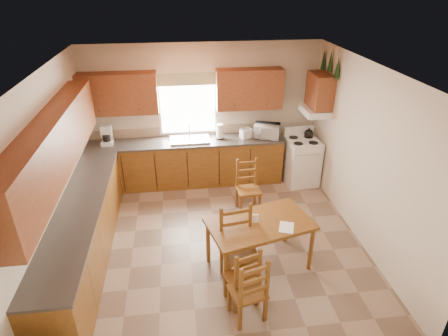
{
  "coord_description": "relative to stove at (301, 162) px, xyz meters",
  "views": [
    {
      "loc": [
        -0.51,
        -4.72,
        3.81
      ],
      "look_at": [
        0.15,
        0.3,
        1.15
      ],
      "focal_mm": 30.0,
      "sensor_mm": 36.0,
      "label": 1
    }
  ],
  "objects": [
    {
      "name": "floor",
      "position": [
        -1.88,
        -1.68,
        -0.45
      ],
      "size": [
        4.5,
        4.5,
        0.0
      ],
      "primitive_type": "plane",
      "color": "#836B57",
      "rests_on": "ground"
    },
    {
      "name": "ceiling",
      "position": [
        -1.88,
        -1.68,
        2.25
      ],
      "size": [
        4.5,
        4.5,
        0.0
      ],
      "primitive_type": "plane",
      "color": "#A05025",
      "rests_on": "floor"
    },
    {
      "name": "wall_left",
      "position": [
        -4.13,
        -1.68,
        0.9
      ],
      "size": [
        4.5,
        4.5,
        0.0
      ],
      "primitive_type": "plane",
      "color": "beige",
      "rests_on": "floor"
    },
    {
      "name": "wall_right",
      "position": [
        0.37,
        -1.68,
        0.9
      ],
      "size": [
        4.5,
        4.5,
        0.0
      ],
      "primitive_type": "plane",
      "color": "beige",
      "rests_on": "floor"
    },
    {
      "name": "wall_back",
      "position": [
        -1.88,
        0.57,
        0.9
      ],
      "size": [
        4.5,
        4.5,
        0.0
      ],
      "primitive_type": "plane",
      "color": "beige",
      "rests_on": "floor"
    },
    {
      "name": "wall_front",
      "position": [
        -1.88,
        -3.93,
        0.9
      ],
      "size": [
        4.5,
        4.5,
        0.0
      ],
      "primitive_type": "plane",
      "color": "beige",
      "rests_on": "floor"
    },
    {
      "name": "lower_cab_back",
      "position": [
        -2.25,
        0.27,
        -0.01
      ],
      "size": [
        3.75,
        0.6,
        0.88
      ],
      "primitive_type": "cube",
      "color": "brown",
      "rests_on": "floor"
    },
    {
      "name": "lower_cab_left",
      "position": [
        -3.83,
        -1.83,
        -0.01
      ],
      "size": [
        0.6,
        3.6,
        0.88
      ],
      "primitive_type": "cube",
      "color": "brown",
      "rests_on": "floor"
    },
    {
      "name": "counter_back",
      "position": [
        -2.25,
        0.27,
        0.45
      ],
      "size": [
        3.75,
        0.63,
        0.04
      ],
      "primitive_type": "cube",
      "color": "#3F3936",
      "rests_on": "lower_cab_back"
    },
    {
      "name": "counter_left",
      "position": [
        -3.83,
        -1.83,
        0.45
      ],
      "size": [
        0.63,
        3.6,
        0.04
      ],
      "primitive_type": "cube",
      "color": "#3F3936",
      "rests_on": "lower_cab_left"
    },
    {
      "name": "backsplash",
      "position": [
        -2.25,
        0.56,
        0.56
      ],
      "size": [
        3.75,
        0.01,
        0.18
      ],
      "primitive_type": "cube",
      "color": "gray",
      "rests_on": "counter_back"
    },
    {
      "name": "upper_cab_back_left",
      "position": [
        -3.43,
        0.41,
        1.4
      ],
      "size": [
        1.41,
        0.33,
        0.75
      ],
      "primitive_type": "cube",
      "color": "brown",
      "rests_on": "wall_back"
    },
    {
      "name": "upper_cab_back_right",
      "position": [
        -1.02,
        0.41,
        1.4
      ],
      "size": [
        1.25,
        0.33,
        0.75
      ],
      "primitive_type": "cube",
      "color": "brown",
      "rests_on": "wall_back"
    },
    {
      "name": "upper_cab_left",
      "position": [
        -3.96,
        -1.83,
        1.4
      ],
      "size": [
        0.33,
        3.6,
        0.75
      ],
      "primitive_type": "cube",
      "color": "brown",
      "rests_on": "wall_left"
    },
    {
      "name": "upper_cab_stove",
      "position": [
        0.2,
        -0.03,
        1.45
      ],
      "size": [
        0.33,
        0.62,
        0.62
      ],
      "primitive_type": "cube",
      "color": "brown",
      "rests_on": "wall_right"
    },
    {
      "name": "range_hood",
      "position": [
        0.15,
        -0.03,
        1.07
      ],
      "size": [
        0.44,
        0.62,
        0.12
      ],
      "primitive_type": "cube",
      "color": "white",
      "rests_on": "wall_right"
    },
    {
      "name": "window_frame",
      "position": [
        -2.18,
        0.54,
        1.1
      ],
      "size": [
        1.13,
        0.02,
        1.18
      ],
      "primitive_type": "cube",
      "color": "white",
      "rests_on": "wall_back"
    },
    {
      "name": "window_pane",
      "position": [
        -2.18,
        0.54,
        1.1
      ],
      "size": [
        1.05,
        0.01,
        1.1
      ],
      "primitive_type": "cube",
      "color": "white",
      "rests_on": "wall_back"
    },
    {
      "name": "window_valance",
      "position": [
        -2.18,
        0.51,
        1.6
      ],
      "size": [
        1.19,
        0.01,
        0.24
      ],
      "primitive_type": "cube",
      "color": "#4E6535",
      "rests_on": "wall_back"
    },
    {
      "name": "sink_basin",
      "position": [
        -2.18,
        0.27,
        0.49
      ],
      "size": [
        0.75,
        0.45,
        0.04
      ],
      "primitive_type": "cube",
      "color": "silver",
      "rests_on": "counter_back"
    },
    {
      "name": "pine_decal_a",
      "position": [
        0.33,
        -0.35,
        1.93
      ],
      "size": [
        0.22,
        0.22,
        0.36
      ],
      "primitive_type": "cone",
      "color": "#143814",
      "rests_on": "wall_right"
    },
    {
      "name": "pine_decal_b",
      "position": [
        0.33,
        -0.03,
        1.97
      ],
      "size": [
        0.22,
        0.22,
        0.36
      ],
      "primitive_type": "cone",
      "color": "#143814",
      "rests_on": "wall_right"
    },
    {
      "name": "pine_decal_c",
      "position": [
        0.33,
        0.29,
        1.93
      ],
      "size": [
        0.22,
        0.22,
        0.36
      ],
      "primitive_type": "cone",
      "color": "#143814",
      "rests_on": "wall_right"
    },
    {
      "name": "stove",
      "position": [
        0.0,
        0.0,
        0.0
      ],
      "size": [
        0.66,
        0.68,
        0.9
      ],
      "primitive_type": "cube",
      "rotation": [
        0.0,
        0.0,
        0.08
      ],
      "color": "white",
      "rests_on": "floor"
    },
    {
      "name": "coffeemaker",
      "position": [
        -3.73,
        0.3,
        0.64
      ],
      "size": [
        0.2,
        0.24,
        0.34
      ],
      "primitive_type": "cube",
      "rotation": [
        0.0,
        0.0,
        -0.01
      ],
      "color": "white",
      "rests_on": "counter_back"
    },
    {
      "name": "paper_towel",
      "position": [
        -1.59,
        0.29,
        0.62
      ],
      "size": [
        0.14,
        0.14,
        0.3
      ],
      "primitive_type": "cylinder",
      "rotation": [
        0.0,
        0.0,
        -0.12
      ],
      "color": "white",
      "rests_on": "counter_back"
    },
    {
      "name": "toaster",
      "position": [
        -1.08,
        0.27,
        0.56
      ],
      "size": [
        0.26,
        0.21,
        0.18
      ],
      "primitive_type": "cube",
      "rotation": [
        0.0,
        0.0,
        0.41
      ],
      "color": "white",
      "rests_on": "counter_back"
    },
    {
      "name": "microwave",
      "position": [
        -0.67,
        0.24,
        0.6
      ],
      "size": [
        0.54,
        0.46,
        0.27
      ],
      "primitive_type": "imported",
      "rotation": [
        0.0,
        0.0,
        -0.35
      ],
      "color": "white",
      "rests_on": "counter_back"
    },
    {
      "name": "dining_table",
      "position": [
        -1.35,
        -2.3,
        -0.07
      ],
      "size": [
        1.57,
        1.13,
        0.76
      ],
      "primitive_type": "cube",
      "rotation": [
        0.0,
        0.0,
        0.25
      ],
      "color": "brown",
      "rests_on": "floor"
    },
    {
      "name": "chair_near_left",
      "position": [
        -1.68,
        -3.17,
        0.02
      ],
      "size": [
        0.48,
        0.47,
        0.95
      ],
      "primitive_type": "cube",
      "rotation": [
        0.0,
        0.0,
        3.41
      ],
      "color": "brown",
      "rests_on": "floor"
    },
    {
      "name": "chair_near_right",
      "position": [
        -1.71,
        -2.93,
        -0.0
      ],
      "size": [
        0.47,
        0.46,
        0.9
      ],
      "primitive_type": "cube",
      "rotation": [
        0.0,
        0.0,
        3.45
      ],
      "color": "brown",
      "rests_on": "floor"
    },
    {
      "name": "chair_far_left",
      "position": [
        -1.67,
        -2.56,
        0.1
      ],
      "size": [
        0.52,
        0.5,
        1.1
      ],
      "primitive_type": "cube",
      "rotation": [
        0.0,
        0.0,
        0.14
      ],
      "color": "brown",
      "rests_on": "floor"
    },
    {
      "name": "chair_far_right",
      "position": [
        -1.23,
        -0.87,
        0.02
      ],
      "size": [
        0.42,
        0.4,
        0.94
      ],
      "primitive_type": "cube",
      "rotation": [
        0.0,
        0.0,
        0.06
      ],
      "color": "brown",
      "rests_on": "floor"
    },
    {
      "name": "table_paper",
      "position": [
        -1.02,
        -2.45,
        0.31
      ],
      "size": [
        0.27,
        0.3,
        0.0
      ],
      "primitive_type": "cube",
      "rotation": [
        0.0,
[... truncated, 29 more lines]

